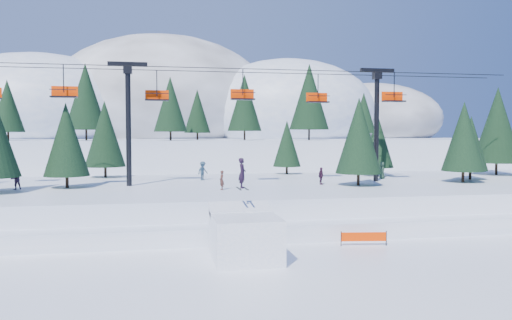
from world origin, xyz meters
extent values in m
plane|color=white|center=(0.00, 0.00, 0.00)|extent=(160.00, 160.00, 0.00)
cube|color=white|center=(0.00, 18.00, 1.25)|extent=(70.00, 22.00, 2.50)
cube|color=white|center=(0.00, 8.00, 0.55)|extent=(70.00, 6.00, 1.10)
cube|color=white|center=(0.00, 68.00, 3.00)|extent=(110.00, 60.00, 6.00)
ellipsoid|color=white|center=(-28.00, 72.00, 11.45)|extent=(36.00, 32.40, 19.80)
ellipsoid|color=#605B59|center=(-6.00, 78.00, 13.26)|extent=(44.00, 39.60, 26.40)
ellipsoid|color=white|center=(18.00, 70.00, 11.42)|extent=(34.00, 30.60, 19.72)
ellipsoid|color=#605B59|center=(38.00, 76.00, 10.12)|extent=(30.00, 27.00, 15.00)
cylinder|color=black|center=(-5.16, 39.60, 6.57)|extent=(0.26, 0.26, 1.13)
cone|color=#19371C|center=(-5.16, 39.60, 10.62)|extent=(4.21, 4.21, 6.96)
cylinder|color=black|center=(4.87, 42.57, 6.63)|extent=(0.26, 0.26, 1.25)
cone|color=#19371C|center=(4.87, 42.57, 11.11)|extent=(4.66, 4.66, 7.70)
cylinder|color=black|center=(13.46, 40.65, 6.72)|extent=(0.26, 0.26, 1.45)
cone|color=#19371C|center=(13.46, 40.65, 11.89)|extent=(5.37, 5.37, 8.88)
cylinder|color=black|center=(-15.84, 42.67, 6.70)|extent=(0.26, 0.26, 1.39)
cone|color=#19371C|center=(-15.84, 42.67, 11.67)|extent=(5.17, 5.17, 8.56)
cylinder|color=black|center=(22.59, 43.65, 6.48)|extent=(0.26, 0.26, 0.96)
cone|color=#19371C|center=(22.59, 43.65, 9.91)|extent=(3.56, 3.56, 5.89)
cylinder|color=black|center=(-25.29, 42.86, 6.54)|extent=(0.26, 0.26, 1.08)
cone|color=#19371C|center=(-25.29, 42.86, 10.38)|extent=(3.99, 3.99, 6.61)
cylinder|color=black|center=(-1.34, 45.56, 6.50)|extent=(0.26, 0.26, 0.99)
cone|color=#19371C|center=(-1.34, 45.56, 10.03)|extent=(3.68, 3.68, 6.08)
cube|color=white|center=(-1.89, 1.79, 1.20)|extent=(3.53, 4.37, 2.39)
cube|color=white|center=(-1.89, 3.66, 2.44)|extent=(3.53, 1.53, 0.85)
imported|color=black|center=(-1.79, 3.39, 4.59)|extent=(0.55, 0.71, 1.74)
cube|color=black|center=(-1.99, 3.39, 3.71)|extent=(0.11, 1.65, 0.03)
cube|color=black|center=(-1.59, 3.39, 3.71)|extent=(0.11, 1.65, 0.03)
cylinder|color=black|center=(-9.00, 18.00, 7.50)|extent=(0.44, 0.44, 10.00)
cube|color=black|center=(-9.00, 18.00, 12.60)|extent=(3.20, 0.35, 0.35)
cube|color=black|center=(-9.00, 18.00, 12.15)|extent=(0.70, 0.70, 0.70)
cylinder|color=black|center=(13.00, 18.00, 7.50)|extent=(0.44, 0.44, 10.00)
cube|color=black|center=(13.00, 18.00, 12.60)|extent=(3.20, 0.35, 0.35)
cube|color=black|center=(13.00, 18.00, 12.15)|extent=(0.70, 0.70, 0.70)
cylinder|color=black|center=(2.00, 16.80, 12.30)|extent=(46.00, 0.06, 0.06)
cylinder|color=black|center=(2.00, 19.20, 12.30)|extent=(46.00, 0.06, 0.06)
cylinder|color=black|center=(-13.83, 16.80, 11.20)|extent=(0.08, 0.08, 2.20)
cube|color=black|center=(-13.83, 16.80, 9.75)|extent=(2.00, 0.75, 0.12)
cube|color=#FF3600|center=(-13.83, 17.18, 10.20)|extent=(2.00, 0.10, 0.85)
cylinder|color=black|center=(-13.83, 16.45, 10.30)|extent=(2.00, 0.06, 0.06)
cylinder|color=black|center=(-6.66, 19.20, 11.20)|extent=(0.08, 0.08, 2.20)
cube|color=black|center=(-6.66, 19.20, 9.75)|extent=(2.00, 0.75, 0.12)
cube|color=#FF3600|center=(-6.66, 19.58, 10.20)|extent=(2.00, 0.10, 0.85)
cylinder|color=black|center=(-6.66, 18.85, 10.30)|extent=(2.00, 0.06, 0.06)
cylinder|color=black|center=(0.45, 16.80, 11.20)|extent=(0.08, 0.08, 2.20)
cube|color=black|center=(0.45, 16.80, 9.75)|extent=(2.00, 0.75, 0.12)
cube|color=#FF3600|center=(0.45, 17.18, 10.20)|extent=(2.00, 0.10, 0.85)
cylinder|color=black|center=(0.45, 16.45, 10.30)|extent=(2.00, 0.06, 0.06)
cylinder|color=black|center=(7.80, 19.20, 11.20)|extent=(0.08, 0.08, 2.20)
cube|color=black|center=(7.80, 19.20, 9.75)|extent=(2.00, 0.75, 0.12)
cube|color=#FF3600|center=(7.80, 19.58, 10.20)|extent=(2.00, 0.10, 0.85)
cylinder|color=black|center=(7.80, 18.85, 10.30)|extent=(2.00, 0.06, 0.06)
cylinder|color=black|center=(14.09, 16.80, 11.20)|extent=(0.08, 0.08, 2.20)
cube|color=black|center=(14.09, 16.80, 9.75)|extent=(2.00, 0.75, 0.12)
cube|color=#FF3600|center=(14.09, 17.18, 10.20)|extent=(2.00, 0.10, 0.85)
cylinder|color=black|center=(14.09, 16.45, 10.30)|extent=(2.00, 0.06, 0.06)
cylinder|color=black|center=(20.32, 15.68, 3.01)|extent=(0.26, 0.26, 1.01)
cone|color=#19371C|center=(20.32, 15.68, 6.63)|extent=(3.76, 3.76, 6.23)
cylinder|color=black|center=(22.64, 18.05, 2.92)|extent=(0.26, 0.26, 0.85)
cone|color=#19371C|center=(22.64, 18.05, 5.95)|extent=(3.15, 3.15, 5.21)
cylinder|color=black|center=(28.58, 22.31, 3.15)|extent=(0.26, 0.26, 1.30)
cone|color=#19371C|center=(28.58, 22.31, 7.80)|extent=(4.84, 4.84, 8.00)
cylinder|color=black|center=(15.61, 23.43, 2.94)|extent=(0.26, 0.26, 0.88)
cone|color=#19371C|center=(15.61, 23.43, 6.07)|extent=(3.26, 3.26, 5.39)
cylinder|color=black|center=(-11.86, 26.95, 3.04)|extent=(0.26, 0.26, 1.07)
cone|color=#19371C|center=(-11.86, 26.95, 6.87)|extent=(3.99, 3.99, 6.60)
cylinder|color=black|center=(7.05, 27.69, 2.91)|extent=(0.26, 0.26, 0.81)
cone|color=#19371C|center=(7.05, 27.69, 5.81)|extent=(3.02, 3.02, 4.99)
cylinder|color=black|center=(-13.83, 17.41, 2.98)|extent=(0.26, 0.26, 0.96)
cone|color=#19371C|center=(-13.83, 17.41, 6.41)|extent=(3.57, 3.57, 5.90)
cylinder|color=black|center=(9.94, 14.71, 3.02)|extent=(0.26, 0.26, 1.03)
cone|color=#19371C|center=(9.94, 14.71, 6.71)|extent=(3.84, 3.84, 6.35)
imported|color=#233C2B|center=(14.60, 20.15, 3.32)|extent=(0.75, 0.93, 1.64)
imported|color=#284152|center=(-2.54, 21.99, 3.38)|extent=(1.30, 1.21, 1.76)
imported|color=#4C2A23|center=(-1.75, 13.60, 3.25)|extent=(0.43, 0.59, 1.50)
imported|color=#3C1B34|center=(7.10, 16.04, 3.24)|extent=(0.86, 0.88, 1.49)
imported|color=#341F38|center=(-17.51, 16.83, 3.31)|extent=(0.99, 0.93, 1.62)
cylinder|color=black|center=(4.40, 3.89, 0.45)|extent=(0.06, 0.06, 0.90)
cylinder|color=black|center=(7.18, 3.50, 0.45)|extent=(0.06, 0.06, 0.90)
cube|color=#FF3600|center=(5.79, 3.69, 0.55)|extent=(2.78, 0.42, 0.55)
cylinder|color=black|center=(6.88, 5.79, 0.45)|extent=(0.06, 0.06, 0.90)
cylinder|color=black|center=(9.61, 6.41, 0.45)|extent=(0.06, 0.06, 0.90)
cube|color=#FF3600|center=(8.24, 6.10, 0.55)|extent=(2.74, 0.65, 0.55)
camera|label=1|loc=(-6.33, -24.73, 6.84)|focal=35.00mm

